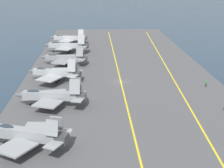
# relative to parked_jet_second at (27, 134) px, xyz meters

# --- Properties ---
(ground_plane) EXTENTS (2000.00, 2000.00, 0.00)m
(ground_plane) POSITION_rel_parked_jet_second_xyz_m (36.33, -18.45, -2.85)
(ground_plane) COLOR #23384C
(carrier_deck) EXTENTS (188.30, 53.68, 0.40)m
(carrier_deck) POSITION_rel_parked_jet_second_xyz_m (36.33, -18.45, -2.65)
(carrier_deck) COLOR #4C4C4F
(carrier_deck) RESTS_ON ground
(deck_stripe_foul_line) EXTENTS (169.25, 9.34, 0.01)m
(deck_stripe_foul_line) POSITION_rel_parked_jet_second_xyz_m (36.33, -33.22, -2.44)
(deck_stripe_foul_line) COLOR yellow
(deck_stripe_foul_line) RESTS_ON carrier_deck
(deck_stripe_centerline) EXTENTS (169.47, 0.36, 0.01)m
(deck_stripe_centerline) POSITION_rel_parked_jet_second_xyz_m (36.33, -18.45, -2.44)
(deck_stripe_centerline) COLOR yellow
(deck_stripe_centerline) RESTS_ON carrier_deck
(parked_jet_second) EXTENTS (13.11, 15.33, 5.97)m
(parked_jet_second) POSITION_rel_parked_jet_second_xyz_m (0.00, 0.00, 0.00)
(parked_jet_second) COLOR gray
(parked_jet_second) RESTS_ON carrier_deck
(parked_jet_third) EXTENTS (12.45, 16.25, 6.58)m
(parked_jet_third) POSITION_rel_parked_jet_second_xyz_m (18.98, -1.83, 0.05)
(parked_jet_third) COLOR gray
(parked_jet_third) RESTS_ON carrier_deck
(parked_jet_fourth) EXTENTS (13.89, 15.41, 6.72)m
(parked_jet_fourth) POSITION_rel_parked_jet_second_xyz_m (37.26, -0.64, 0.17)
(parked_jet_fourth) COLOR #9EA3A8
(parked_jet_fourth) RESTS_ON carrier_deck
(parked_jet_fifth) EXTENTS (13.45, 15.67, 5.98)m
(parked_jet_fifth) POSITION_rel_parked_jet_second_xyz_m (55.90, -1.68, -0.19)
(parked_jet_fifth) COLOR gray
(parked_jet_fifth) RESTS_ON carrier_deck
(parked_jet_sixth) EXTENTS (12.34, 17.20, 6.90)m
(parked_jet_sixth) POSITION_rel_parked_jet_second_xyz_m (73.89, -1.05, 0.29)
(parked_jet_sixth) COLOR #9EA3A8
(parked_jet_sixth) RESTS_ON carrier_deck
(parked_jet_seventh) EXTENTS (14.04, 16.13, 6.12)m
(parked_jet_seventh) POSITION_rel_parked_jet_second_xyz_m (91.25, -0.56, -0.00)
(parked_jet_seventh) COLOR #A8AAAF
(parked_jet_seventh) RESTS_ON carrier_deck
(crew_green_vest) EXTENTS (0.46, 0.44, 1.74)m
(crew_green_vest) POSITION_rel_parked_jet_second_xyz_m (30.99, -40.29, -1.49)
(crew_green_vest) COLOR #232328
(crew_green_vest) RESTS_ON carrier_deck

